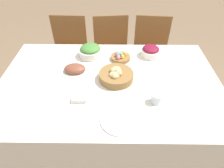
{
  "coord_description": "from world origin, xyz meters",
  "views": [
    {
      "loc": [
        0.03,
        -1.24,
        1.81
      ],
      "look_at": [
        0.02,
        -0.09,
        0.81
      ],
      "focal_mm": 32.0,
      "sensor_mm": 36.0,
      "label": 1
    }
  ],
  "objects_px": {
    "drinking_cup": "(156,98)",
    "butter_dish": "(79,99)",
    "spoon": "(150,120)",
    "beet_salad_bowl": "(151,51)",
    "green_salad_bowl": "(90,51)",
    "fork": "(96,119)",
    "ham_platter": "(75,69)",
    "chair_far_left": "(69,51)",
    "knife": "(145,120)",
    "egg_basket": "(120,57)",
    "chair_far_right": "(151,52)",
    "bread_basket": "(116,75)",
    "chair_far_center": "(112,51)",
    "dinner_plate": "(121,119)"
  },
  "relations": [
    {
      "from": "drinking_cup",
      "to": "butter_dish",
      "type": "xyz_separation_m",
      "value": [
        -0.55,
        0.01,
        -0.02
      ]
    },
    {
      "from": "drinking_cup",
      "to": "spoon",
      "type": "bearing_deg",
      "value": -111.56
    },
    {
      "from": "beet_salad_bowl",
      "to": "green_salad_bowl",
      "type": "relative_size",
      "value": 0.84
    },
    {
      "from": "fork",
      "to": "ham_platter",
      "type": "bearing_deg",
      "value": 116.76
    },
    {
      "from": "chair_far_left",
      "to": "beet_salad_bowl",
      "type": "distance_m",
      "value": 1.09
    },
    {
      "from": "knife",
      "to": "drinking_cup",
      "type": "bearing_deg",
      "value": 64.09
    },
    {
      "from": "egg_basket",
      "to": "fork",
      "type": "relative_size",
      "value": 1.06
    },
    {
      "from": "chair_far_left",
      "to": "drinking_cup",
      "type": "height_order",
      "value": "chair_far_left"
    },
    {
      "from": "fork",
      "to": "spoon",
      "type": "xyz_separation_m",
      "value": [
        0.35,
        0.0,
        0.0
      ]
    },
    {
      "from": "chair_far_right",
      "to": "bread_basket",
      "type": "relative_size",
      "value": 3.23
    },
    {
      "from": "spoon",
      "to": "butter_dish",
      "type": "xyz_separation_m",
      "value": [
        -0.49,
        0.18,
        0.01
      ]
    },
    {
      "from": "ham_platter",
      "to": "butter_dish",
      "type": "xyz_separation_m",
      "value": [
        0.08,
        -0.34,
        -0.01
      ]
    },
    {
      "from": "green_salad_bowl",
      "to": "butter_dish",
      "type": "xyz_separation_m",
      "value": [
        -0.03,
        -0.59,
        -0.04
      ]
    },
    {
      "from": "chair_far_center",
      "to": "butter_dish",
      "type": "distance_m",
      "value": 1.18
    },
    {
      "from": "egg_basket",
      "to": "dinner_plate",
      "type": "bearing_deg",
      "value": -91.04
    },
    {
      "from": "beet_salad_bowl",
      "to": "butter_dish",
      "type": "height_order",
      "value": "beet_salad_bowl"
    },
    {
      "from": "chair_far_center",
      "to": "dinner_plate",
      "type": "relative_size",
      "value": 3.29
    },
    {
      "from": "beet_salad_bowl",
      "to": "drinking_cup",
      "type": "relative_size",
      "value": 2.32
    },
    {
      "from": "bread_basket",
      "to": "chair_far_center",
      "type": "bearing_deg",
      "value": 93.0
    },
    {
      "from": "beet_salad_bowl",
      "to": "fork",
      "type": "distance_m",
      "value": 0.9
    },
    {
      "from": "chair_far_center",
      "to": "spoon",
      "type": "height_order",
      "value": "chair_far_center"
    },
    {
      "from": "ham_platter",
      "to": "knife",
      "type": "xyz_separation_m",
      "value": [
        0.54,
        -0.52,
        -0.02
      ]
    },
    {
      "from": "chair_far_center",
      "to": "chair_far_right",
      "type": "height_order",
      "value": "same"
    },
    {
      "from": "egg_basket",
      "to": "ham_platter",
      "type": "height_order",
      "value": "egg_basket"
    },
    {
      "from": "chair_far_left",
      "to": "fork",
      "type": "height_order",
      "value": "chair_far_left"
    },
    {
      "from": "chair_far_center",
      "to": "ham_platter",
      "type": "distance_m",
      "value": 0.89
    },
    {
      "from": "beet_salad_bowl",
      "to": "drinking_cup",
      "type": "bearing_deg",
      "value": -93.69
    },
    {
      "from": "beet_salad_bowl",
      "to": "dinner_plate",
      "type": "distance_m",
      "value": 0.83
    },
    {
      "from": "dinner_plate",
      "to": "drinking_cup",
      "type": "distance_m",
      "value": 0.31
    },
    {
      "from": "chair_far_right",
      "to": "green_salad_bowl",
      "type": "relative_size",
      "value": 4.14
    },
    {
      "from": "bread_basket",
      "to": "spoon",
      "type": "distance_m",
      "value": 0.47
    },
    {
      "from": "chair_far_right",
      "to": "bread_basket",
      "type": "bearing_deg",
      "value": -111.13
    },
    {
      "from": "dinner_plate",
      "to": "knife",
      "type": "xyz_separation_m",
      "value": [
        0.16,
        0.0,
        -0.0
      ]
    },
    {
      "from": "bread_basket",
      "to": "egg_basket",
      "type": "height_order",
      "value": "bread_basket"
    },
    {
      "from": "egg_basket",
      "to": "butter_dish",
      "type": "bearing_deg",
      "value": -119.89
    },
    {
      "from": "chair_far_center",
      "to": "drinking_cup",
      "type": "bearing_deg",
      "value": -80.06
    },
    {
      "from": "chair_far_center",
      "to": "drinking_cup",
      "type": "relative_size",
      "value": 11.51
    },
    {
      "from": "chair_far_left",
      "to": "chair_far_center",
      "type": "xyz_separation_m",
      "value": [
        0.53,
        -0.0,
        0.0
      ]
    },
    {
      "from": "bread_basket",
      "to": "beet_salad_bowl",
      "type": "relative_size",
      "value": 1.54
    },
    {
      "from": "chair_far_left",
      "to": "fork",
      "type": "xyz_separation_m",
      "value": [
        0.44,
        -1.3,
        0.28
      ]
    },
    {
      "from": "chair_far_left",
      "to": "chair_far_right",
      "type": "distance_m",
      "value": 1.01
    },
    {
      "from": "chair_far_left",
      "to": "drinking_cup",
      "type": "xyz_separation_m",
      "value": [
        0.86,
        -1.13,
        0.31
      ]
    },
    {
      "from": "ham_platter",
      "to": "spoon",
      "type": "bearing_deg",
      "value": -42.25
    },
    {
      "from": "chair_far_center",
      "to": "drinking_cup",
      "type": "distance_m",
      "value": 1.22
    },
    {
      "from": "bread_basket",
      "to": "egg_basket",
      "type": "xyz_separation_m",
      "value": [
        0.04,
        0.29,
        -0.01
      ]
    },
    {
      "from": "chair_far_center",
      "to": "chair_far_left",
      "type": "bearing_deg",
      "value": 173.59
    },
    {
      "from": "dinner_plate",
      "to": "fork",
      "type": "relative_size",
      "value": 1.62
    },
    {
      "from": "beet_salad_bowl",
      "to": "egg_basket",
      "type": "bearing_deg",
      "value": -167.05
    },
    {
      "from": "chair_far_center",
      "to": "knife",
      "type": "xyz_separation_m",
      "value": [
        0.24,
        -1.3,
        0.28
      ]
    },
    {
      "from": "egg_basket",
      "to": "ham_platter",
      "type": "bearing_deg",
      "value": -153.62
    }
  ]
}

